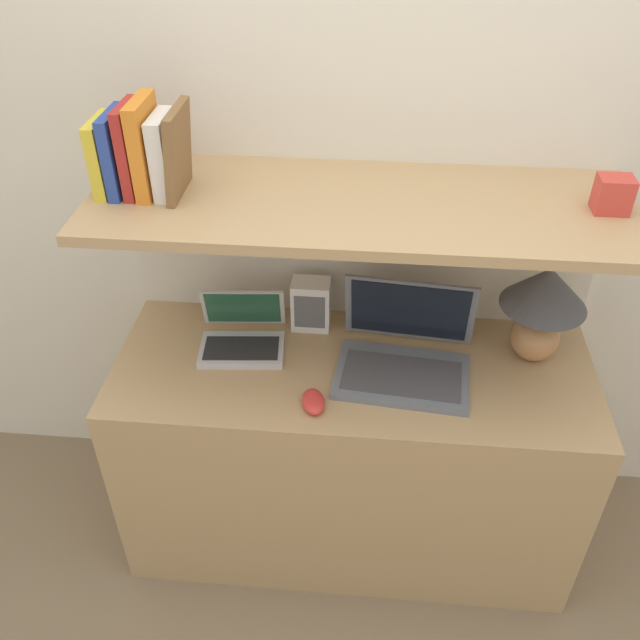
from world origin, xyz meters
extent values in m
plane|color=#7A664C|center=(0.00, 0.00, 0.00)|extent=(12.00, 12.00, 0.00)
cube|color=silver|center=(0.00, 0.60, 1.20)|extent=(6.00, 0.05, 2.40)
cube|color=tan|center=(0.00, 0.27, 0.36)|extent=(1.36, 0.53, 0.72)
cube|color=silver|center=(0.00, 0.55, 0.59)|extent=(1.36, 0.04, 1.18)
cube|color=tan|center=(0.00, 0.33, 1.20)|extent=(1.36, 0.48, 0.03)
ellipsoid|color=#B27A4C|center=(0.51, 0.36, 0.79)|extent=(0.14, 0.14, 0.14)
cylinder|color=tan|center=(0.51, 0.36, 0.88)|extent=(0.02, 0.02, 0.04)
cone|color=#4C4C51|center=(0.51, 0.36, 0.96)|extent=(0.23, 0.23, 0.12)
cube|color=slate|center=(0.14, 0.23, 0.73)|extent=(0.39, 0.27, 0.02)
cube|color=#47474C|center=(0.14, 0.22, 0.74)|extent=(0.34, 0.20, 0.00)
cube|color=slate|center=(0.15, 0.37, 0.85)|extent=(0.37, 0.09, 0.22)
cube|color=black|center=(0.15, 0.37, 0.85)|extent=(0.33, 0.07, 0.20)
cube|color=silver|center=(-0.32, 0.30, 0.73)|extent=(0.25, 0.17, 0.02)
cube|color=#232326|center=(-0.32, 0.30, 0.74)|extent=(0.22, 0.12, 0.00)
cube|color=silver|center=(-0.33, 0.40, 0.81)|extent=(0.25, 0.07, 0.14)
cube|color=#235138|center=(-0.33, 0.40, 0.81)|extent=(0.22, 0.06, 0.12)
ellipsoid|color=red|center=(-0.10, 0.10, 0.74)|extent=(0.08, 0.11, 0.03)
cube|color=white|center=(-0.14, 0.45, 0.80)|extent=(0.11, 0.08, 0.16)
cube|color=#59595B|center=(-0.14, 0.41, 0.80)|extent=(0.09, 0.00, 0.11)
cube|color=gold|center=(-0.64, 0.33, 1.30)|extent=(0.03, 0.14, 0.18)
cube|color=#284293|center=(-0.60, 0.33, 1.31)|extent=(0.03, 0.15, 0.20)
cube|color=#A82823|center=(-0.56, 0.33, 1.32)|extent=(0.03, 0.14, 0.22)
cube|color=orange|center=(-0.53, 0.33, 1.33)|extent=(0.04, 0.15, 0.24)
cube|color=silver|center=(-0.48, 0.33, 1.31)|extent=(0.04, 0.13, 0.20)
cube|color=brown|center=(-0.45, 0.33, 1.32)|extent=(0.04, 0.18, 0.22)
cube|color=#CC3D33|center=(0.60, 0.33, 1.25)|extent=(0.08, 0.07, 0.09)
camera|label=1|loc=(0.04, -1.18, 1.98)|focal=38.00mm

